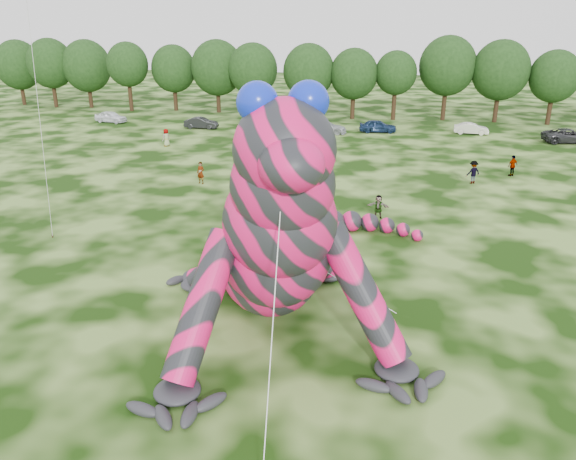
{
  "coord_description": "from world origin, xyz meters",
  "views": [
    {
      "loc": [
        2.94,
        -17.46,
        12.49
      ],
      "look_at": [
        -1.7,
        4.42,
        4.0
      ],
      "focal_mm": 35.0,
      "sensor_mm": 36.0,
      "label": 1
    }
  ],
  "objects_px": {
    "tree_7": "(309,81)",
    "tree_12": "(553,88)",
    "tree_5": "(217,76)",
    "car_4": "(378,126)",
    "tree_3": "(129,77)",
    "tree_4": "(174,78)",
    "car_6": "(569,136)",
    "tree_0": "(19,73)",
    "spectator_0": "(201,173)",
    "car_2": "(265,120)",
    "inflatable_gecko": "(266,192)",
    "tree_8": "(354,84)",
    "spectator_4": "(166,138)",
    "car_5": "(471,129)",
    "car_1": "(201,123)",
    "tree_6": "(253,80)",
    "tree_9": "(395,86)",
    "tree_11": "(499,81)",
    "spectator_3": "(513,166)",
    "tree_2": "(88,74)",
    "car_3": "(324,127)",
    "tree_10": "(446,78)",
    "spectator_2": "(473,172)",
    "car_0": "(111,117)",
    "spectator_5": "(378,206)",
    "tree_1": "(52,73)"
  },
  "relations": [
    {
      "from": "tree_11",
      "to": "car_6",
      "type": "relative_size",
      "value": 1.89
    },
    {
      "from": "tree_8",
      "to": "tree_11",
      "type": "relative_size",
      "value": 0.89
    },
    {
      "from": "inflatable_gecko",
      "to": "spectator_3",
      "type": "relative_size",
      "value": 12.03
    },
    {
      "from": "tree_0",
      "to": "tree_12",
      "type": "distance_m",
      "value": 74.59
    },
    {
      "from": "tree_9",
      "to": "spectator_3",
      "type": "xyz_separation_m",
      "value": [
        10.78,
        -26.12,
        -3.45
      ]
    },
    {
      "from": "tree_0",
      "to": "car_1",
      "type": "relative_size",
      "value": 2.38
    },
    {
      "from": "spectator_2",
      "to": "car_2",
      "type": "bearing_deg",
      "value": -74.2
    },
    {
      "from": "tree_11",
      "to": "tree_0",
      "type": "bearing_deg",
      "value": 179.13
    },
    {
      "from": "tree_7",
      "to": "car_6",
      "type": "height_order",
      "value": "tree_7"
    },
    {
      "from": "tree_11",
      "to": "car_0",
      "type": "relative_size",
      "value": 2.42
    },
    {
      "from": "tree_2",
      "to": "tree_6",
      "type": "height_order",
      "value": "tree_2"
    },
    {
      "from": "tree_8",
      "to": "spectator_4",
      "type": "xyz_separation_m",
      "value": [
        -17.06,
        -20.87,
        -3.58
      ]
    },
    {
      "from": "tree_2",
      "to": "tree_9",
      "type": "distance_m",
      "value": 44.11
    },
    {
      "from": "tree_3",
      "to": "tree_5",
      "type": "relative_size",
      "value": 0.96
    },
    {
      "from": "inflatable_gecko",
      "to": "tree_12",
      "type": "height_order",
      "value": "inflatable_gecko"
    },
    {
      "from": "tree_1",
      "to": "tree_11",
      "type": "bearing_deg",
      "value": 0.13
    },
    {
      "from": "car_6",
      "to": "spectator_5",
      "type": "bearing_deg",
      "value": 137.58
    },
    {
      "from": "tree_8",
      "to": "car_5",
      "type": "height_order",
      "value": "tree_8"
    },
    {
      "from": "car_0",
      "to": "spectator_3",
      "type": "relative_size",
      "value": 2.35
    },
    {
      "from": "tree_4",
      "to": "spectator_4",
      "type": "bearing_deg",
      "value": -69.7
    },
    {
      "from": "tree_6",
      "to": "car_6",
      "type": "distance_m",
      "value": 38.93
    },
    {
      "from": "tree_7",
      "to": "tree_10",
      "type": "height_order",
      "value": "tree_10"
    },
    {
      "from": "tree_9",
      "to": "car_6",
      "type": "relative_size",
      "value": 1.62
    },
    {
      "from": "inflatable_gecko",
      "to": "car_2",
      "type": "relative_size",
      "value": 4.73
    },
    {
      "from": "tree_3",
      "to": "tree_4",
      "type": "distance_m",
      "value": 6.3
    },
    {
      "from": "car_2",
      "to": "tree_2",
      "type": "bearing_deg",
      "value": 64.66
    },
    {
      "from": "tree_7",
      "to": "tree_12",
      "type": "bearing_deg",
      "value": 1.78
    },
    {
      "from": "tree_12",
      "to": "car_0",
      "type": "distance_m",
      "value": 54.95
    },
    {
      "from": "inflatable_gecko",
      "to": "spectator_5",
      "type": "height_order",
      "value": "inflatable_gecko"
    },
    {
      "from": "tree_9",
      "to": "tree_11",
      "type": "bearing_deg",
      "value": 3.82
    },
    {
      "from": "tree_6",
      "to": "car_2",
      "type": "relative_size",
      "value": 2.11
    },
    {
      "from": "car_1",
      "to": "spectator_2",
      "type": "distance_m",
      "value": 34.68
    },
    {
      "from": "tree_4",
      "to": "tree_9",
      "type": "bearing_deg",
      "value": -2.55
    },
    {
      "from": "tree_3",
      "to": "car_1",
      "type": "height_order",
      "value": "tree_3"
    },
    {
      "from": "car_3",
      "to": "tree_7",
      "type": "bearing_deg",
      "value": 17.48
    },
    {
      "from": "car_0",
      "to": "car_5",
      "type": "relative_size",
      "value": 1.09
    },
    {
      "from": "car_2",
      "to": "spectator_5",
      "type": "height_order",
      "value": "spectator_5"
    },
    {
      "from": "tree_0",
      "to": "spectator_0",
      "type": "relative_size",
      "value": 5.34
    },
    {
      "from": "tree_5",
      "to": "car_4",
      "type": "bearing_deg",
      "value": -24.27
    },
    {
      "from": "car_6",
      "to": "tree_5",
      "type": "bearing_deg",
      "value": 65.07
    },
    {
      "from": "tree_5",
      "to": "spectator_0",
      "type": "bearing_deg",
      "value": -73.66
    },
    {
      "from": "spectator_2",
      "to": "tree_1",
      "type": "bearing_deg",
      "value": -58.12
    },
    {
      "from": "tree_8",
      "to": "car_2",
      "type": "relative_size",
      "value": 1.99
    },
    {
      "from": "tree_4",
      "to": "spectator_5",
      "type": "bearing_deg",
      "value": -52.44
    },
    {
      "from": "tree_8",
      "to": "tree_12",
      "type": "bearing_deg",
      "value": 1.78
    },
    {
      "from": "tree_11",
      "to": "car_0",
      "type": "height_order",
      "value": "tree_11"
    },
    {
      "from": "tree_5",
      "to": "spectator_0",
      "type": "xyz_separation_m",
      "value": [
        10.22,
        -34.85,
        -4.01
      ]
    },
    {
      "from": "car_5",
      "to": "tree_0",
      "type": "bearing_deg",
      "value": 84.21
    },
    {
      "from": "tree_10",
      "to": "spectator_5",
      "type": "relative_size",
      "value": 6.71
    },
    {
      "from": "tree_4",
      "to": "car_2",
      "type": "height_order",
      "value": "tree_4"
    }
  ]
}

